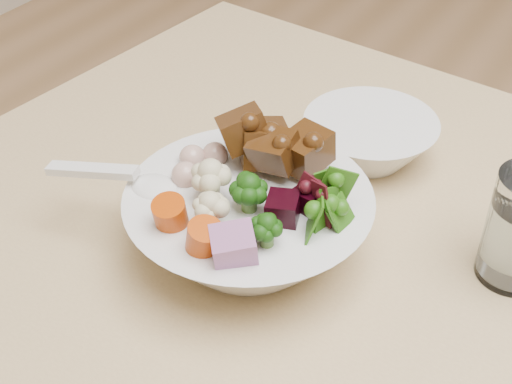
# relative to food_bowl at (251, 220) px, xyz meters

# --- Properties ---
(food_bowl) EXTENTS (0.22, 0.22, 0.12)m
(food_bowl) POSITION_rel_food_bowl_xyz_m (0.00, 0.00, 0.00)
(food_bowl) COLOR white
(food_bowl) RESTS_ON dining_table
(soup_spoon) EXTENTS (0.13, 0.06, 0.03)m
(soup_spoon) POSITION_rel_food_bowl_xyz_m (-0.09, -0.04, 0.03)
(soup_spoon) COLOR white
(soup_spoon) RESTS_ON food_bowl
(side_bowl) EXTENTS (0.14, 0.14, 0.05)m
(side_bowl) POSITION_rel_food_bowl_xyz_m (0.03, 0.19, -0.01)
(side_bowl) COLOR white
(side_bowl) RESTS_ON dining_table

